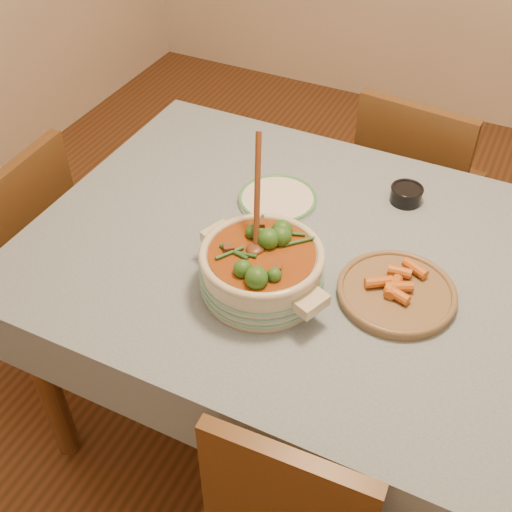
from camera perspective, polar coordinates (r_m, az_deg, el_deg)
The scene contains 8 objects.
floor at distance 2.24m, azimuth 6.19°, elevation -14.92°, with size 4.50×4.50×0.00m, color #472C14.
dining_table at distance 1.72m, azimuth 7.79°, elevation -2.84°, with size 1.68×1.08×0.76m.
stew_casserole at distance 1.53m, azimuth 0.51°, elevation -0.90°, with size 0.38×0.38×0.35m.
white_plate at distance 1.84m, azimuth 1.93°, elevation 5.09°, with size 0.24×0.24×0.02m.
condiment_bowl at distance 1.88m, azimuth 13.23°, elevation 5.43°, with size 0.10×0.10×0.05m.
fried_plate at distance 1.58m, azimuth 12.40°, elevation -3.06°, with size 0.34×0.34×0.05m.
chair_far at distance 2.44m, azimuth 13.77°, elevation 6.14°, with size 0.44×0.44×0.86m.
chair_left at distance 2.26m, azimuth -20.38°, elevation 0.76°, with size 0.41×0.41×0.83m.
Camera 1 is at (0.32, -1.19, 1.87)m, focal length 45.00 mm.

